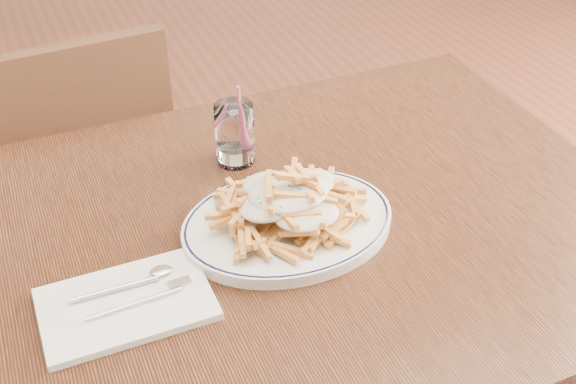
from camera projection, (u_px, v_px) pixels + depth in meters
name	position (u px, v px, depth m)	size (l,w,h in m)	color
table	(259.00, 270.00, 1.13)	(1.20, 0.80, 0.75)	black
chair_far	(83.00, 177.00, 1.66)	(0.42, 0.42, 0.85)	#321C10
fries_plate	(288.00, 224.00, 1.08)	(0.34, 0.30, 0.02)	silver
loaded_fries	(288.00, 199.00, 1.05)	(0.23, 0.18, 0.07)	#CC8B3E
napkin	(126.00, 304.00, 0.95)	(0.22, 0.14, 0.01)	white
cutlery	(124.00, 297.00, 0.95)	(0.17, 0.06, 0.01)	silver
water_glass	(235.00, 137.00, 1.21)	(0.07, 0.07, 0.14)	white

